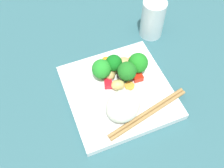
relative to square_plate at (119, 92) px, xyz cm
name	(u,v)px	position (x,y,z in cm)	size (l,w,h in cm)	color
ground_plane	(118,96)	(0.00, 0.00, -1.97)	(110.00, 110.00, 2.00)	#2E5D65
square_plate	(119,92)	(0.00, 0.00, 0.00)	(24.23, 24.23, 1.94)	white
rice_mound	(123,106)	(-6.11, 1.34, 4.13)	(7.99, 7.06, 6.32)	white
broccoli_floret_0	(101,69)	(4.77, 2.62, 4.33)	(4.66, 4.66, 5.90)	#71B058
broccoli_floret_1	(127,71)	(1.82, -2.65, 4.85)	(4.50, 4.50, 6.31)	#65904C
broccoli_floret_2	(114,63)	(5.34, -0.69, 4.45)	(4.03, 4.03, 5.83)	#7DAD5D
broccoli_floret_3	(138,63)	(3.59, -6.24, 4.36)	(4.87, 4.87, 5.96)	#73B84F
carrot_slice_0	(133,61)	(6.89, -6.55, 1.24)	(2.86, 2.86, 0.54)	#FC9635
carrot_slice_1	(106,60)	(9.26, 0.07, 1.28)	(2.07, 2.07, 0.62)	orange
carrot_slice_2	(130,86)	(-0.02, -2.82, 1.22)	(2.39, 2.39, 0.51)	#FA9B35
pepper_chunk_0	(138,77)	(1.42, -5.46, 1.74)	(2.18, 2.35, 1.54)	red
pepper_chunk_1	(108,84)	(2.11, 1.91, 1.63)	(2.56, 1.81, 1.31)	red
pepper_chunk_2	(125,71)	(4.13, -3.14, 1.90)	(2.92, 2.31, 1.87)	red
chicken_piece_0	(115,61)	(7.58, -1.90, 2.29)	(3.53, 2.74, 2.64)	tan
chicken_piece_1	(102,65)	(7.85, 1.62, 1.87)	(3.15, 2.89, 1.80)	tan
chicken_piece_2	(117,85)	(0.56, 0.12, 2.24)	(3.28, 2.61, 2.54)	tan
chicken_piece_3	(124,63)	(6.17, -3.68, 2.37)	(3.95, 3.22, 2.80)	tan
chicken_piece_4	(109,74)	(4.29, 0.81, 2.27)	(3.35, 2.79, 2.60)	tan
chopstick_pair	(148,113)	(-8.32, -3.98, 1.38)	(7.04, 20.80, 0.83)	olive
drinking_glass	(153,19)	(16.27, -15.85, 4.49)	(6.38, 6.38, 10.92)	silver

